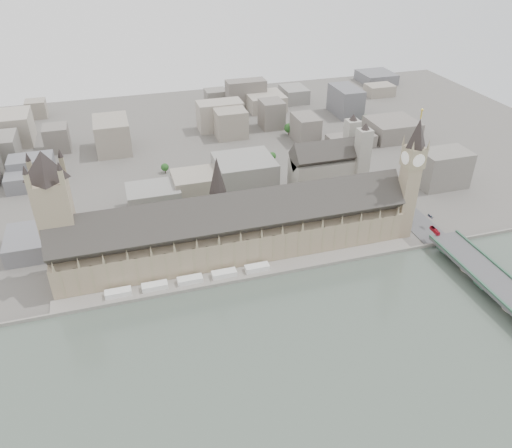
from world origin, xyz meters
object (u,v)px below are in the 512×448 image
object	(u,v)px
westminster_abbey	(329,167)
red_bus_north	(435,231)
palace_of_westminster	(234,230)
elizabeth_tower	(411,171)
westminster_bridge	(505,296)
victoria_tower	(55,212)
car_approach	(431,216)

from	to	relation	value
westminster_abbey	red_bus_north	xyz separation A→B (m)	(45.67, -105.77, -13.24)
palace_of_westminster	elizabeth_tower	bearing A→B (deg)	-4.85
westminster_bridge	red_bus_north	size ratio (longest dim) A/B	28.44
victoria_tower	red_bus_north	world-z (taller)	victoria_tower
elizabeth_tower	car_approach	distance (m)	55.22
victoria_tower	westminster_abbey	size ratio (longest dim) A/B	1.47
elizabeth_tower	car_approach	size ratio (longest dim) A/B	19.17
palace_of_westminster	westminster_abbey	world-z (taller)	westminster_abbey
westminster_abbey	red_bus_north	world-z (taller)	westminster_abbey
elizabeth_tower	victoria_tower	bearing A→B (deg)	176.04
victoria_tower	westminster_bridge	world-z (taller)	victoria_tower
westminster_bridge	car_approach	world-z (taller)	car_approach
palace_of_westminster	elizabeth_tower	world-z (taller)	elizabeth_tower
car_approach	westminster_bridge	bearing A→B (deg)	-98.32
car_approach	elizabeth_tower	bearing A→B (deg)	179.62
palace_of_westminster	westminster_bridge	bearing A→B (deg)	-33.49
westminster_bridge	palace_of_westminster	bearing A→B (deg)	146.51
westminster_bridge	elizabeth_tower	bearing A→B (deg)	104.11
elizabeth_tower	westminster_bridge	world-z (taller)	elizabeth_tower
elizabeth_tower	red_bus_north	xyz separation A→B (m)	(18.60, -18.77, -46.25)
red_bus_north	car_approach	world-z (taller)	red_bus_north
victoria_tower	westminster_abbey	bearing A→B (deg)	16.50
westminster_abbey	westminster_bridge	bearing A→B (deg)	-74.36
palace_of_westminster	elizabeth_tower	size ratio (longest dim) A/B	2.47
westminster_bridge	car_approach	bearing A→B (deg)	87.17
victoria_tower	red_bus_north	distance (m)	284.34
victoria_tower	car_approach	bearing A→B (deg)	-3.06
victoria_tower	westminster_abbey	world-z (taller)	victoria_tower
westminster_bridge	victoria_tower	bearing A→B (deg)	158.22
red_bus_north	car_approach	bearing A→B (deg)	66.84
westminster_bridge	westminster_abbey	distance (m)	190.56
elizabeth_tower	westminster_abbey	world-z (taller)	elizabeth_tower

